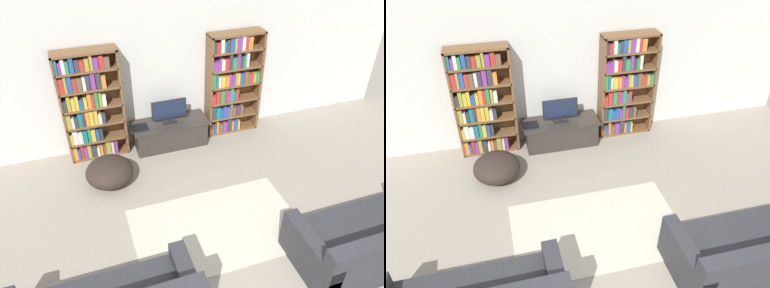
# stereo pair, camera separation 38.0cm
# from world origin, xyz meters

# --- Properties ---
(wall_back) EXTENTS (8.80, 0.06, 2.60)m
(wall_back) POSITION_xyz_m (0.00, 4.23, 1.30)
(wall_back) COLOR silver
(wall_back) RESTS_ON ground_plane
(bookshelf_left) EXTENTS (0.97, 0.30, 1.87)m
(bookshelf_left) POSITION_xyz_m (-1.36, 4.05, 0.95)
(bookshelf_left) COLOR brown
(bookshelf_left) RESTS_ON ground_plane
(bookshelf_right) EXTENTS (0.97, 0.30, 1.87)m
(bookshelf_right) POSITION_xyz_m (1.10, 4.05, 0.96)
(bookshelf_right) COLOR brown
(bookshelf_right) RESTS_ON ground_plane
(tv_stand) EXTENTS (1.32, 0.53, 0.47)m
(tv_stand) POSITION_xyz_m (-0.07, 3.91, 0.24)
(tv_stand) COLOR #332D28
(tv_stand) RESTS_ON ground_plane
(television) EXTENTS (0.60, 0.16, 0.42)m
(television) POSITION_xyz_m (-0.07, 3.91, 0.69)
(television) COLOR black
(television) RESTS_ON tv_stand
(laptop) EXTENTS (0.29, 0.25, 0.03)m
(laptop) POSITION_xyz_m (-0.61, 3.86, 0.48)
(laptop) COLOR #28282D
(laptop) RESTS_ON tv_stand
(area_rug) EXTENTS (2.28, 1.41, 0.02)m
(area_rug) POSITION_xyz_m (-0.02, 1.79, 0.01)
(area_rug) COLOR beige
(area_rug) RESTS_ON ground_plane
(couch_right_sofa) EXTENTS (1.98, 0.97, 0.80)m
(couch_right_sofa) POSITION_xyz_m (1.63, 0.75, 0.27)
(couch_right_sofa) COLOR #2D2D33
(couch_right_sofa) RESTS_ON ground_plane
(beanbag_ottoman) EXTENTS (0.73, 0.73, 0.42)m
(beanbag_ottoman) POSITION_xyz_m (-1.25, 3.21, 0.21)
(beanbag_ottoman) COLOR #2D231E
(beanbag_ottoman) RESTS_ON ground_plane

